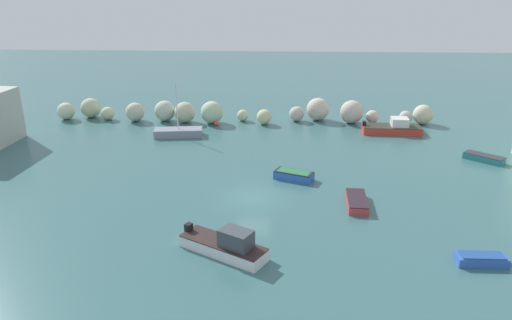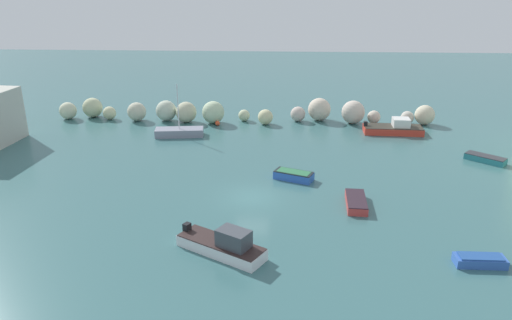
{
  "view_description": "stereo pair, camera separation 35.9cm",
  "coord_description": "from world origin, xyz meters",
  "px_view_note": "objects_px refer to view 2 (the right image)",
  "views": [
    {
      "loc": [
        1.74,
        -32.34,
        14.88
      ],
      "look_at": [
        0.0,
        5.22,
        1.0
      ],
      "focal_mm": 33.84,
      "sensor_mm": 36.0,
      "label": 1
    },
    {
      "loc": [
        2.1,
        -32.32,
        14.88
      ],
      "look_at": [
        0.0,
        5.22,
        1.0
      ],
      "focal_mm": 33.84,
      "sensor_mm": 36.0,
      "label": 2
    }
  ],
  "objects_px": {
    "channel_buoy": "(218,123)",
    "moored_boat_3": "(356,202)",
    "moored_boat_0": "(394,128)",
    "moored_boat_1": "(480,260)",
    "moored_boat_5": "(224,245)",
    "moored_boat_6": "(485,159)",
    "moored_boat_2": "(179,132)",
    "moored_boat_4": "(294,175)"
  },
  "relations": [
    {
      "from": "moored_boat_4",
      "to": "moored_boat_1",
      "type": "bearing_deg",
      "value": 152.84
    },
    {
      "from": "moored_boat_2",
      "to": "moored_boat_3",
      "type": "relative_size",
      "value": 1.54
    },
    {
      "from": "channel_buoy",
      "to": "moored_boat_5",
      "type": "relative_size",
      "value": 0.1
    },
    {
      "from": "moored_boat_1",
      "to": "moored_boat_5",
      "type": "distance_m",
      "value": 14.44
    },
    {
      "from": "moored_boat_2",
      "to": "moored_boat_4",
      "type": "distance_m",
      "value": 16.0
    },
    {
      "from": "moored_boat_3",
      "to": "moored_boat_4",
      "type": "height_order",
      "value": "moored_boat_4"
    },
    {
      "from": "moored_boat_3",
      "to": "moored_boat_4",
      "type": "bearing_deg",
      "value": 46.4
    },
    {
      "from": "moored_boat_0",
      "to": "moored_boat_3",
      "type": "distance_m",
      "value": 19.04
    },
    {
      "from": "channel_buoy",
      "to": "moored_boat_3",
      "type": "distance_m",
      "value": 23.3
    },
    {
      "from": "moored_boat_1",
      "to": "moored_boat_6",
      "type": "xyz_separation_m",
      "value": [
        6.78,
        16.99,
        -0.0
      ]
    },
    {
      "from": "moored_boat_6",
      "to": "channel_buoy",
      "type": "bearing_deg",
      "value": 19.11
    },
    {
      "from": "moored_boat_5",
      "to": "moored_boat_6",
      "type": "distance_m",
      "value": 26.93
    },
    {
      "from": "moored_boat_2",
      "to": "moored_boat_6",
      "type": "relative_size",
      "value": 1.62
    },
    {
      "from": "moored_boat_1",
      "to": "moored_boat_4",
      "type": "distance_m",
      "value": 15.68
    },
    {
      "from": "moored_boat_6",
      "to": "moored_boat_1",
      "type": "bearing_deg",
      "value": 109.11
    },
    {
      "from": "moored_boat_4",
      "to": "moored_boat_2",
      "type": "bearing_deg",
      "value": -21.49
    },
    {
      "from": "channel_buoy",
      "to": "moored_boat_2",
      "type": "xyz_separation_m",
      "value": [
        -3.42,
        -3.99,
        0.14
      ]
    },
    {
      "from": "moored_boat_2",
      "to": "moored_boat_6",
      "type": "xyz_separation_m",
      "value": [
        28.5,
        -6.02,
        -0.13
      ]
    },
    {
      "from": "moored_boat_1",
      "to": "moored_boat_5",
      "type": "bearing_deg",
      "value": -1.63
    },
    {
      "from": "moored_boat_1",
      "to": "moored_boat_6",
      "type": "distance_m",
      "value": 18.3
    },
    {
      "from": "moored_boat_2",
      "to": "moored_boat_5",
      "type": "distance_m",
      "value": 23.77
    },
    {
      "from": "moored_boat_1",
      "to": "moored_boat_4",
      "type": "height_order",
      "value": "moored_boat_4"
    },
    {
      "from": "channel_buoy",
      "to": "moored_boat_4",
      "type": "bearing_deg",
      "value": -61.67
    },
    {
      "from": "channel_buoy",
      "to": "moored_boat_0",
      "type": "bearing_deg",
      "value": -5.34
    },
    {
      "from": "channel_buoy",
      "to": "moored_boat_4",
      "type": "relative_size",
      "value": 0.16
    },
    {
      "from": "moored_boat_0",
      "to": "moored_boat_1",
      "type": "bearing_deg",
      "value": -88.83
    },
    {
      "from": "moored_boat_2",
      "to": "moored_boat_1",
      "type": "bearing_deg",
      "value": 126.05
    },
    {
      "from": "moored_boat_4",
      "to": "channel_buoy",
      "type": "bearing_deg",
      "value": -39.31
    },
    {
      "from": "moored_boat_0",
      "to": "channel_buoy",
      "type": "bearing_deg",
      "value": 177.09
    },
    {
      "from": "moored_boat_5",
      "to": "moored_boat_3",
      "type": "bearing_deg",
      "value": 69.15
    },
    {
      "from": "moored_boat_0",
      "to": "moored_boat_4",
      "type": "height_order",
      "value": "moored_boat_0"
    },
    {
      "from": "channel_buoy",
      "to": "moored_boat_2",
      "type": "height_order",
      "value": "moored_boat_2"
    },
    {
      "from": "channel_buoy",
      "to": "moored_boat_0",
      "type": "relative_size",
      "value": 0.09
    },
    {
      "from": "moored_boat_0",
      "to": "moored_boat_1",
      "type": "xyz_separation_m",
      "value": [
        -0.55,
        -25.24,
        -0.24
      ]
    },
    {
      "from": "moored_boat_3",
      "to": "moored_boat_6",
      "type": "distance_m",
      "value": 15.91
    },
    {
      "from": "moored_boat_1",
      "to": "moored_boat_2",
      "type": "relative_size",
      "value": 0.52
    },
    {
      "from": "channel_buoy",
      "to": "moored_boat_3",
      "type": "relative_size",
      "value": 0.16
    },
    {
      "from": "moored_boat_5",
      "to": "channel_buoy",
      "type": "bearing_deg",
      "value": 128.55
    },
    {
      "from": "moored_boat_3",
      "to": "moored_boat_5",
      "type": "distance_m",
      "value": 11.02
    },
    {
      "from": "moored_boat_0",
      "to": "moored_boat_3",
      "type": "xyz_separation_m",
      "value": [
        -6.4,
        -17.92,
        -0.23
      ]
    },
    {
      "from": "moored_boat_3",
      "to": "moored_boat_6",
      "type": "height_order",
      "value": "moored_boat_3"
    },
    {
      "from": "moored_boat_2",
      "to": "moored_boat_6",
      "type": "height_order",
      "value": "moored_boat_2"
    }
  ]
}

